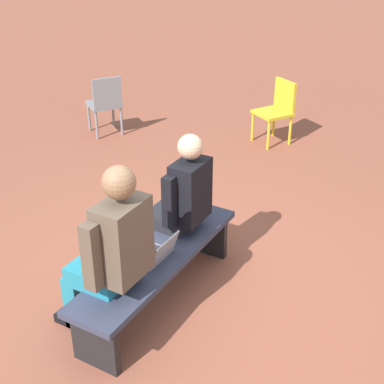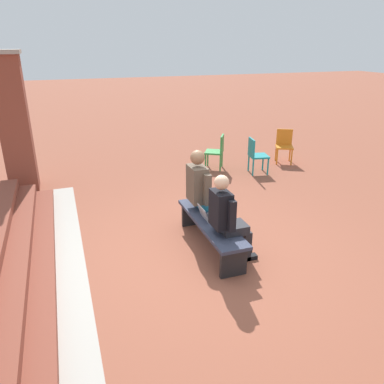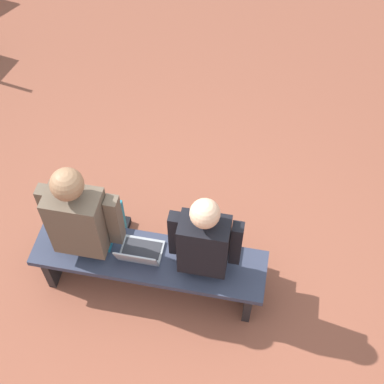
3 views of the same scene
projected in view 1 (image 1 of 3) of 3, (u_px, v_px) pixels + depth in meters
The scene contains 7 objects.
ground_plane at pixel (188, 299), 4.36m from camera, with size 60.00×60.00×0.00m, color brown.
bench at pixel (159, 265), 4.18m from camera, with size 1.80×0.44×0.45m.
person_student at pixel (179, 201), 4.37m from camera, with size 0.52×0.66×1.31m.
person_adult at pixel (111, 250), 3.67m from camera, with size 0.58×0.73×1.41m.
laptop at pixel (155, 254), 4.06m from camera, with size 0.32×0.29×0.21m.
plastic_chair_mid_courtyard at pixel (277, 108), 7.11m from camera, with size 0.58×0.58×0.84m.
plastic_chair_by_pillar at pixel (105, 102), 7.34m from camera, with size 0.58×0.58×0.84m.
Camera 1 is at (2.97, 1.75, 2.81)m, focal length 50.00 mm.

